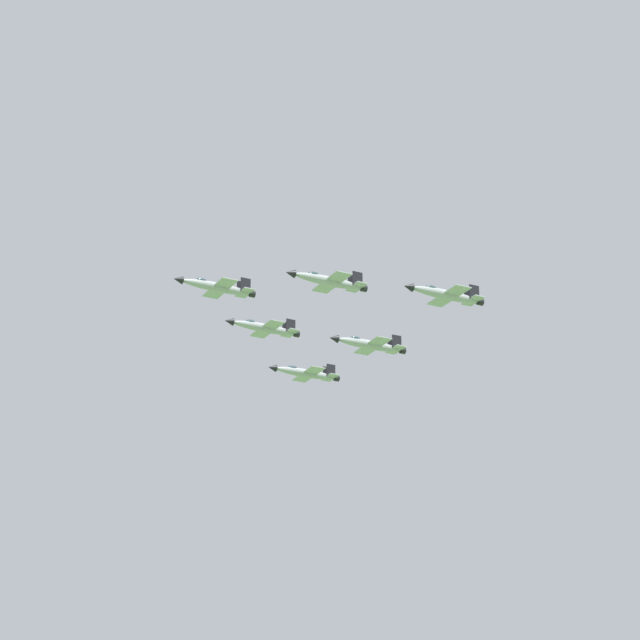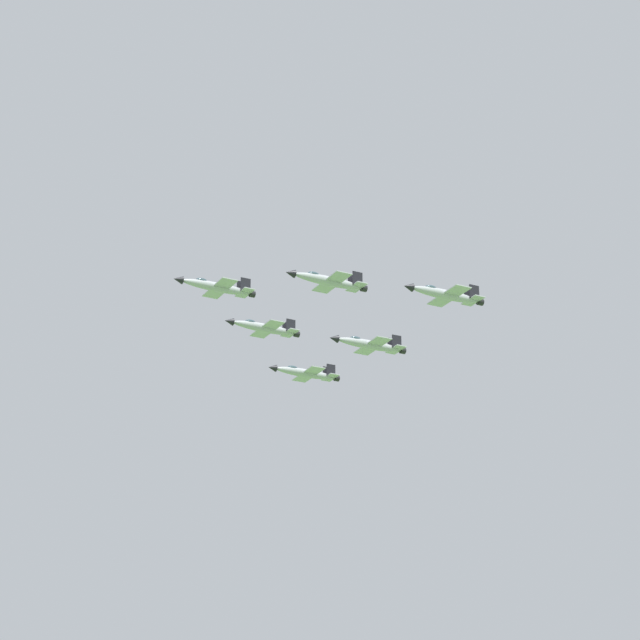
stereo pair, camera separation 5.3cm
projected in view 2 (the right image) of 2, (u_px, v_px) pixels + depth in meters
The scene contains 6 objects.
jet_lead at pixel (216, 287), 226.22m from camera, with size 14.82×9.33×3.13m.
jet_left_wingman at pixel (328, 281), 221.86m from camera, with size 15.03×9.47×3.18m.
jet_right_wingman at pixel (264, 328), 242.77m from camera, with size 14.83×9.36×3.14m.
jet_left_outer at pixel (445, 294), 216.18m from camera, with size 14.96×9.42×3.16m.
jet_right_outer at pixel (305, 373), 258.58m from camera, with size 15.09×9.46×3.18m.
jet_slot_rear at pixel (369, 344), 236.86m from camera, with size 15.14×9.50×3.19m.
Camera 2 is at (-47.01, -174.62, 11.73)m, focal length 75.11 mm.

